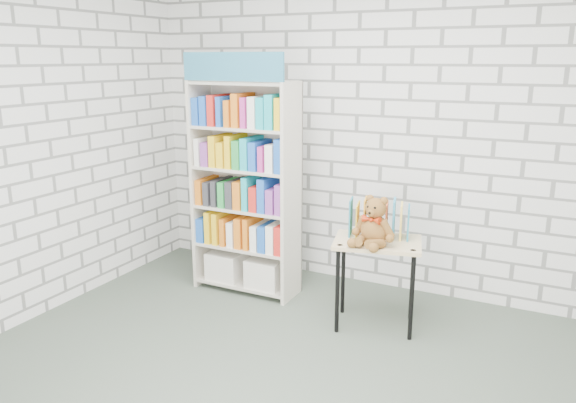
% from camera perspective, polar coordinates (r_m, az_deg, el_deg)
% --- Properties ---
extents(ground, '(4.50, 4.50, 0.00)m').
position_cam_1_polar(ground, '(3.70, -1.24, -19.02)').
color(ground, '#434E42').
rests_on(ground, ground).
extents(room_shell, '(4.52, 4.02, 2.81)m').
position_cam_1_polar(room_shell, '(3.10, -1.42, 9.71)').
color(room_shell, silver).
rests_on(room_shell, ground).
extents(bookshelf, '(0.93, 0.36, 2.08)m').
position_cam_1_polar(bookshelf, '(4.88, -4.32, 1.49)').
color(bookshelf, beige).
rests_on(bookshelf, ground).
extents(display_table, '(0.74, 0.59, 0.70)m').
position_cam_1_polar(display_table, '(4.33, 9.04, -5.17)').
color(display_table, tan).
rests_on(display_table, ground).
extents(table_books, '(0.49, 0.30, 0.27)m').
position_cam_1_polar(table_books, '(4.36, 9.25, -1.83)').
color(table_books, teal).
rests_on(table_books, display_table).
extents(teddy_bear, '(0.34, 0.32, 0.37)m').
position_cam_1_polar(teddy_bear, '(4.16, 8.71, -2.43)').
color(teddy_bear, brown).
rests_on(teddy_bear, display_table).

